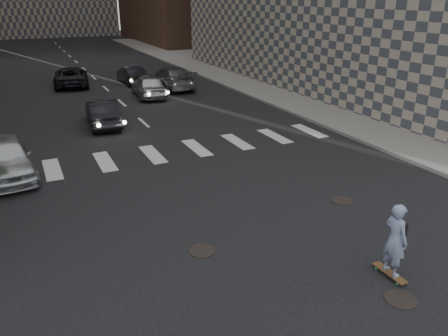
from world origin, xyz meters
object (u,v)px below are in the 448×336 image
object	(u,v)px
skateboarder	(395,240)
traffic_car_e	(132,75)
silver_sedan	(5,158)
traffic_car_c	(71,77)
traffic_car_d	(148,86)
traffic_car_a	(103,113)
traffic_car_b	(173,78)

from	to	relation	value
skateboarder	traffic_car_e	distance (m)	26.73
silver_sedan	traffic_car_e	world-z (taller)	silver_sedan
traffic_car_c	traffic_car_d	bearing A→B (deg)	131.77
traffic_car_a	traffic_car_e	distance (m)	11.45
traffic_car_e	traffic_car_b	bearing A→B (deg)	124.30
traffic_car_b	skateboarder	bearing A→B (deg)	85.20
traffic_car_b	traffic_car_c	distance (m)	7.61
traffic_car_e	skateboarder	bearing A→B (deg)	86.66
silver_sedan	traffic_car_e	xyz separation A→B (m)	(8.73, 16.07, -0.07)
traffic_car_a	traffic_car_b	xyz separation A→B (m)	(6.42, 7.66, 0.10)
silver_sedan	traffic_car_e	size ratio (longest dim) A/B	1.07
traffic_car_d	traffic_car_b	bearing A→B (deg)	-134.75
skateboarder	traffic_car_b	size ratio (longest dim) A/B	0.36
silver_sedan	traffic_car_d	world-z (taller)	traffic_car_d
traffic_car_b	traffic_car_c	bearing A→B (deg)	-29.83
skateboarder	traffic_car_d	xyz separation A→B (m)	(0.42, 21.73, -0.26)
skateboarder	traffic_car_b	bearing A→B (deg)	83.57
traffic_car_c	traffic_car_e	distance (m)	4.38
traffic_car_d	silver_sedan	bearing A→B (deg)	57.29
skateboarder	traffic_car_b	world-z (taller)	skateboarder
traffic_car_a	traffic_car_c	distance (m)	11.66
skateboarder	silver_sedan	bearing A→B (deg)	127.69
skateboarder	traffic_car_c	bearing A→B (deg)	97.83
skateboarder	traffic_car_d	bearing A→B (deg)	89.16
traffic_car_a	traffic_car_e	bearing A→B (deg)	-107.45
traffic_car_c	traffic_car_d	world-z (taller)	traffic_car_d
skateboarder	silver_sedan	size ratio (longest dim) A/B	0.44
silver_sedan	traffic_car_a	xyz separation A→B (m)	(4.52, 5.42, -0.06)
skateboarder	traffic_car_a	distance (m)	16.48
traffic_car_d	skateboarder	bearing A→B (deg)	93.90
traffic_car_d	traffic_car_e	size ratio (longest dim) A/B	1.09
skateboarder	traffic_car_b	distance (m)	23.89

